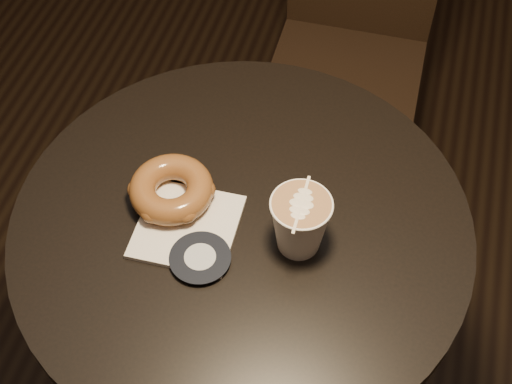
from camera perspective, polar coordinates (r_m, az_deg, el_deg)
cafe_table at (r=1.24m, az=-1.04°, el=-7.49°), size 0.70×0.70×0.75m
chair at (r=1.79m, az=7.94°, el=13.51°), size 0.37×0.37×0.92m
pastry_bag at (r=1.07m, az=-5.52°, el=-2.78°), size 0.15×0.15×0.01m
doughnut at (r=1.08m, az=-6.79°, el=0.23°), size 0.13×0.13×0.04m
latte_cup at (r=1.01m, az=3.53°, el=-2.57°), size 0.09×0.09×0.10m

